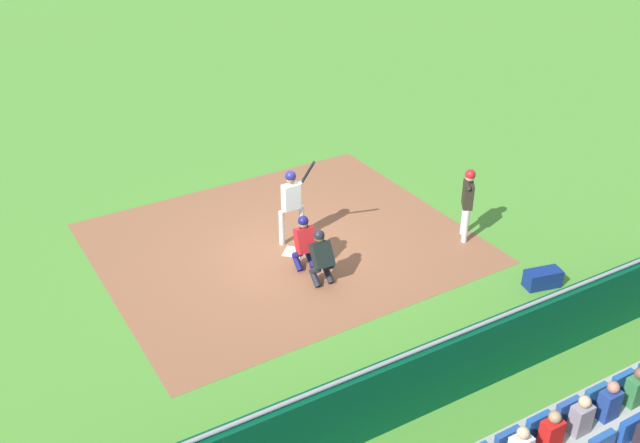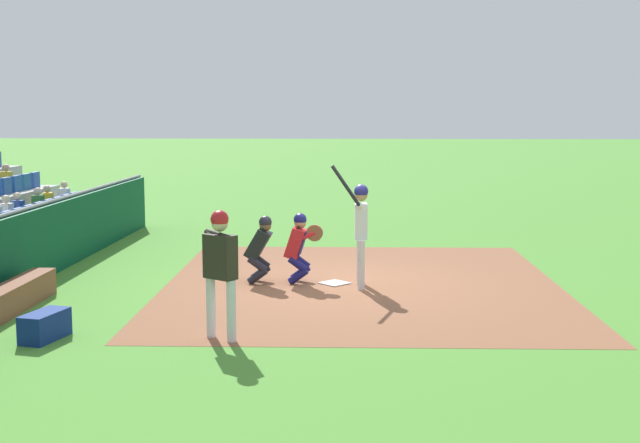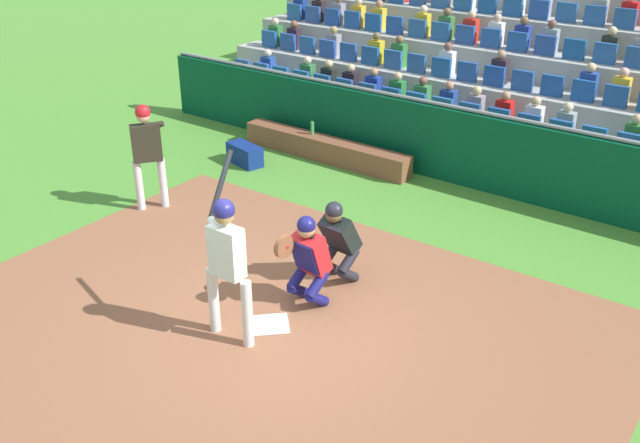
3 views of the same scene
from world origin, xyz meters
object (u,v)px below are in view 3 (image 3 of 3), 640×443
(home_plate_marker, at_px, (271,324))
(catcher_crouching, at_px, (307,256))
(batter_at_plate, at_px, (226,254))
(equipment_duffel_bag, at_px, (245,154))
(on_deck_batter, at_px, (147,146))
(water_bottle_on_bench, at_px, (312,128))
(dugout_bench, at_px, (325,149))
(home_plate_umpire, at_px, (338,237))

(home_plate_marker, height_order, catcher_crouching, catcher_crouching)
(catcher_crouching, bearing_deg, batter_at_plate, 75.29)
(home_plate_marker, relative_size, batter_at_plate, 0.20)
(equipment_duffel_bag, bearing_deg, batter_at_plate, 144.09)
(batter_at_plate, height_order, on_deck_batter, batter_at_plate)
(water_bottle_on_bench, bearing_deg, home_plate_marker, 122.64)
(batter_at_plate, distance_m, dugout_bench, 6.16)
(home_plate_marker, relative_size, on_deck_batter, 0.24)
(catcher_crouching, height_order, equipment_duffel_bag, catcher_crouching)
(dugout_bench, bearing_deg, home_plate_umpire, 128.90)
(batter_at_plate, distance_m, home_plate_umpire, 1.91)
(dugout_bench, bearing_deg, on_deck_batter, 74.86)
(dugout_bench, relative_size, on_deck_batter, 2.10)
(home_plate_umpire, distance_m, on_deck_batter, 3.93)
(batter_at_plate, relative_size, dugout_bench, 0.59)
(batter_at_plate, xyz_separation_m, home_plate_umpire, (-0.27, -1.83, -0.47))
(home_plate_umpire, height_order, water_bottle_on_bench, home_plate_umpire)
(home_plate_marker, bearing_deg, dugout_bench, -59.99)
(home_plate_umpire, height_order, dugout_bench, home_plate_umpire)
(home_plate_marker, bearing_deg, catcher_crouching, -96.03)
(water_bottle_on_bench, height_order, on_deck_batter, on_deck_batter)
(batter_at_plate, height_order, water_bottle_on_bench, batter_at_plate)
(home_plate_marker, xyz_separation_m, batter_at_plate, (0.23, 0.47, 1.14))
(equipment_duffel_bag, bearing_deg, catcher_crouching, 154.77)
(home_plate_marker, xyz_separation_m, water_bottle_on_bench, (3.24, -5.05, 0.55))
(home_plate_umpire, bearing_deg, water_bottle_on_bench, -48.32)
(catcher_crouching, xyz_separation_m, water_bottle_on_bench, (3.30, -4.40, -0.16))
(home_plate_marker, bearing_deg, batter_at_plate, 64.28)
(water_bottle_on_bench, bearing_deg, dugout_bench, 172.46)
(catcher_crouching, xyz_separation_m, dugout_bench, (2.96, -4.35, -0.51))
(catcher_crouching, bearing_deg, home_plate_marker, 83.97)
(batter_at_plate, distance_m, catcher_crouching, 1.24)
(batter_at_plate, xyz_separation_m, catcher_crouching, (-0.30, -1.12, -0.43))
(batter_at_plate, bearing_deg, water_bottle_on_bench, -61.40)
(catcher_crouching, relative_size, water_bottle_on_bench, 5.04)
(catcher_crouching, distance_m, home_plate_umpire, 0.71)
(home_plate_marker, height_order, equipment_duffel_bag, equipment_duffel_bag)
(home_plate_marker, distance_m, on_deck_batter, 4.26)
(home_plate_umpire, xyz_separation_m, equipment_duffel_bag, (4.04, -2.50, -0.49))
(home_plate_umpire, xyz_separation_m, on_deck_batter, (3.90, -0.08, 0.42))
(batter_at_plate, xyz_separation_m, water_bottle_on_bench, (3.01, -5.52, -0.59))
(catcher_crouching, height_order, water_bottle_on_bench, catcher_crouching)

